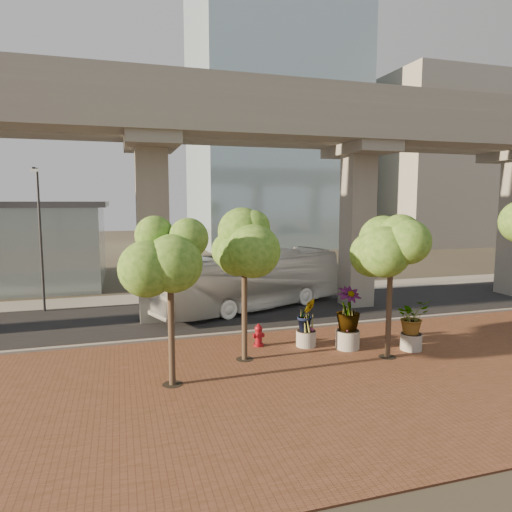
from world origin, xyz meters
name	(u,v)px	position (x,y,z in m)	size (l,w,h in m)	color
ground	(273,321)	(0.00, 0.00, 0.00)	(160.00, 160.00, 0.00)	#3A352A
brick_plaza	(344,374)	(0.00, -8.00, 0.03)	(70.00, 13.00, 0.06)	brown
asphalt_road	(262,312)	(0.00, 2.00, 0.02)	(90.00, 8.00, 0.04)	black
curb_strip	(286,329)	(0.00, -2.00, 0.08)	(70.00, 0.25, 0.16)	gray
far_sidewalk	(238,293)	(0.00, 7.50, 0.03)	(90.00, 3.00, 0.06)	gray
transit_viaduct	(262,184)	(0.00, 2.00, 7.29)	(72.00, 5.60, 12.40)	gray
midrise_block	(436,163)	(38.00, 36.00, 12.00)	(18.00, 16.00, 24.00)	gray
transit_bus	(250,281)	(-0.48, 2.86, 1.71)	(2.88, 12.27, 3.42)	white
fire_hydrant	(259,335)	(-2.05, -4.03, 0.53)	(0.49, 0.44, 0.98)	maroon
planter_front	(412,319)	(4.00, -6.37, 1.38)	(1.98, 1.98, 2.17)	gray
planter_right	(348,312)	(1.50, -5.44, 1.66)	(2.47, 2.47, 2.64)	gray
planter_left	(306,317)	(-0.07, -4.63, 1.34)	(1.91, 1.91, 2.11)	#A9A498
street_tree_far_west	(170,259)	(-6.12, -7.20, 4.41)	(3.18, 3.18, 5.83)	#4D3B2C
street_tree_near_west	(244,247)	(-3.08, -5.49, 4.54)	(3.10, 3.10, 5.92)	#4D3B2C
street_tree_near_east	(391,242)	(2.52, -6.89, 4.73)	(3.62, 3.62, 6.33)	#4D3B2C
streetlamp_west	(40,230)	(-11.96, 5.58, 4.73)	(0.40, 1.17, 8.11)	#2F3035
streetlamp_east	(345,217)	(7.60, 6.67, 5.24)	(0.45, 1.30, 8.99)	#302F34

